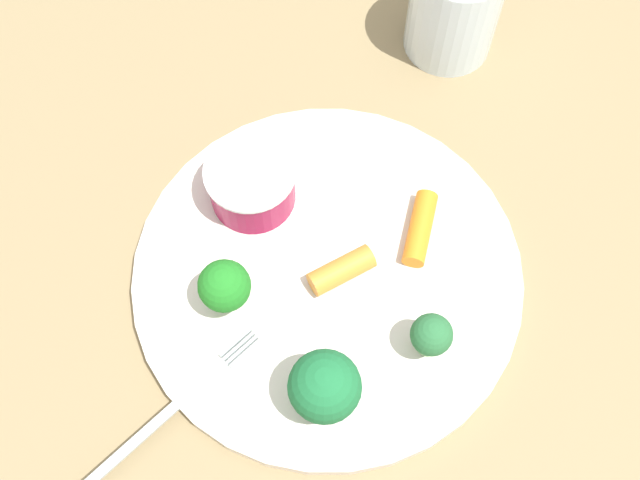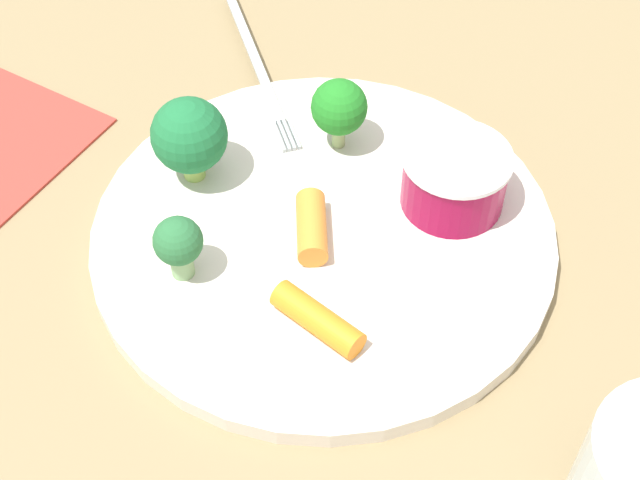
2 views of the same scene
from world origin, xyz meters
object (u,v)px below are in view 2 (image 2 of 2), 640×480
at_px(plate, 323,234).
at_px(broccoli_floret_1, 178,244).
at_px(carrot_stick_0, 317,231).
at_px(carrot_stick_1, 318,319).
at_px(fork, 257,64).
at_px(broccoli_floret_2, 339,108).
at_px(broccoli_floret_0, 189,136).
at_px(sauce_cup, 454,179).

height_order(plate, broccoli_floret_1, broccoli_floret_1).
relative_size(broccoli_floret_1, carrot_stick_0, 0.89).
bearing_deg(carrot_stick_1, fork, -125.48).
xyz_separation_m(carrot_stick_0, carrot_stick_1, (0.05, 0.04, -0.00)).
distance_m(broccoli_floret_2, carrot_stick_0, 0.09).
xyz_separation_m(plate, broccoli_floret_0, (0.02, -0.09, 0.04)).
bearing_deg(fork, carrot_stick_0, 58.37).
distance_m(broccoli_floret_0, fork, 0.12).
bearing_deg(broccoli_floret_0, broccoli_floret_1, 43.98).
relative_size(plate, fork, 1.65).
bearing_deg(broccoli_floret_1, fork, -146.70).
bearing_deg(fork, broccoli_floret_1, 33.30).
xyz_separation_m(carrot_stick_0, fork, (-0.09, -0.14, -0.01)).
bearing_deg(broccoli_floret_2, sauce_cup, 97.39).
bearing_deg(carrot_stick_0, carrot_stick_1, 44.19).
height_order(carrot_stick_0, fork, carrot_stick_0).
distance_m(broccoli_floret_0, carrot_stick_1, 0.14).
distance_m(broccoli_floret_1, carrot_stick_1, 0.09).
bearing_deg(sauce_cup, carrot_stick_0, -25.15).
distance_m(plate, carrot_stick_0, 0.02).
bearing_deg(broccoli_floret_1, broccoli_floret_2, -176.67).
distance_m(broccoli_floret_2, fork, 0.10).
height_order(sauce_cup, broccoli_floret_2, broccoli_floret_2).
distance_m(plate, carrot_stick_1, 0.07).
relative_size(broccoli_floret_1, broccoli_floret_2, 0.84).
bearing_deg(broccoli_floret_0, plate, 105.24).
bearing_deg(broccoli_floret_0, broccoli_floret_2, 150.93).
bearing_deg(sauce_cup, broccoli_floret_0, -54.25).
bearing_deg(broccoli_floret_2, broccoli_floret_1, 3.33).
relative_size(carrot_stick_0, fork, 0.28).
relative_size(plate, sauce_cup, 4.23).
relative_size(sauce_cup, broccoli_floret_2, 1.32).
relative_size(broccoli_floret_0, carrot_stick_1, 1.03).
height_order(carrot_stick_0, carrot_stick_1, carrot_stick_0).
xyz_separation_m(plate, broccoli_floret_1, (0.08, -0.03, 0.03)).
bearing_deg(sauce_cup, broccoli_floret_2, -82.61).
xyz_separation_m(broccoli_floret_1, broccoli_floret_2, (-0.14, -0.01, 0.01)).
bearing_deg(carrot_stick_1, carrot_stick_0, -135.81).
bearing_deg(sauce_cup, broccoli_floret_1, -26.92).
height_order(plate, fork, fork).
relative_size(carrot_stick_1, fork, 0.33).
bearing_deg(carrot_stick_0, broccoli_floret_2, -145.81).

